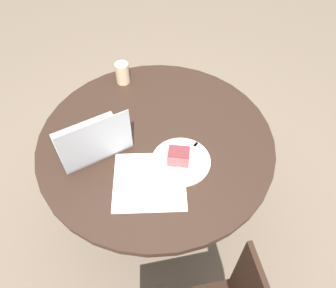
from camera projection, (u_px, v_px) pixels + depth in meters
name	position (u px, v px, depth m)	size (l,w,h in m)	color
ground_plane	(159.00, 215.00, 2.07)	(12.00, 12.00, 0.00)	#6B5B4C
dining_table	(157.00, 159.00, 1.61)	(1.07, 1.07, 0.75)	black
paper_document	(149.00, 181.00, 1.34)	(0.40, 0.39, 0.00)	white
plate	(181.00, 161.00, 1.40)	(0.25, 0.25, 0.01)	silver
cake_slice	(179.00, 156.00, 1.37)	(0.11, 0.11, 0.07)	#B74C51
fork	(190.00, 152.00, 1.42)	(0.16, 0.09, 0.00)	silver
coffee_glass	(122.00, 73.00, 1.69)	(0.07, 0.07, 0.11)	#C6AD89
laptop	(92.00, 141.00, 1.42)	(0.31, 0.26, 0.24)	gray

